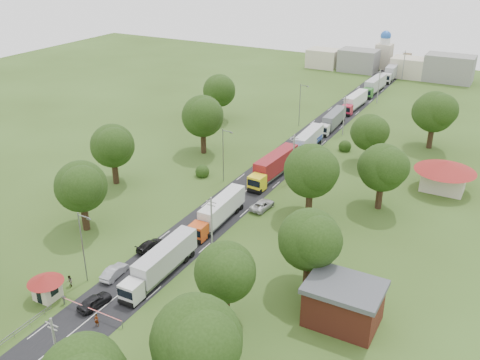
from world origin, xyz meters
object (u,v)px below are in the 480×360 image
Objects in this scene: boom_barrier at (83,306)px; truck_0 at (161,262)px; car_lane_mid at (114,272)px; pedestrian_near at (97,320)px; info_sign at (320,141)px; car_lane_front at (94,301)px; guard_booth at (46,283)px.

boom_barrier is 0.65× the size of truck_0.
car_lane_mid is 2.76× the size of pedestrian_near.
boom_barrier is 2.25× the size of info_sign.
car_lane_front is (0.36, 1.50, -0.14)m from boom_barrier.
car_lane_front is at bearing 76.59° from boom_barrier.
pedestrian_near is (2.68, -2.58, 0.06)m from car_lane_front.
pedestrian_near reaches higher than boom_barrier.
guard_booth is 14.20m from truck_0.
car_lane_mid is (-2.00, 5.92, -0.02)m from car_lane_front.
guard_booth is at bearing -101.68° from info_sign.
boom_barrier is 3.23m from pedestrian_near.
boom_barrier is 7.60m from car_lane_mid.
guard_booth is 9.05m from pedestrian_near.
car_lane_mid is (4.20, 7.42, -1.43)m from guard_booth.
boom_barrier is at bearing -109.41° from truck_0.
boom_barrier is at bearing 0.01° from guard_booth.
car_lane_front reaches higher than boom_barrier.
truck_0 is at bearing 47.76° from guard_booth.
boom_barrier is 1.55m from car_lane_front.
car_lane_mid is at bearing -149.97° from truck_0.
guard_booth is 8.65m from car_lane_mid.
boom_barrier is 5.70× the size of pedestrian_near.
guard_booth reaches higher than car_lane_mid.
truck_0 is (-2.85, -49.49, -0.90)m from info_sign.
car_lane_front is at bearing 13.61° from guard_booth.
info_sign is (6.56, 60.00, 2.11)m from boom_barrier.
pedestrian_near reaches higher than car_lane_front.
info_sign is at bearing -89.03° from car_lane_front.
info_sign is (12.40, 60.00, 0.84)m from guard_booth.
info_sign reaches higher than car_lane_front.
truck_0 is at bearing 70.59° from boom_barrier.
info_sign reaches higher than boom_barrier.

